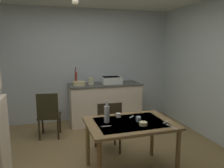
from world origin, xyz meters
TOP-DOWN VIEW (x-y plane):
  - ground_plane at (0.00, 0.00)m, footprint 5.39×5.39m
  - wall_back at (0.00, 2.20)m, footprint 4.49×0.10m
  - counter_cabinet at (0.57, 1.83)m, footprint 1.59×0.64m
  - sink_basin at (0.71, 1.83)m, footprint 0.44×0.34m
  - hand_pump at (-0.07, 1.88)m, footprint 0.05×0.27m
  - mixing_bowl_counter at (-0.01, 1.78)m, footprint 0.27×0.27m
  - stoneware_crock at (0.25, 1.81)m, footprint 0.13×0.13m
  - dining_table at (0.39, -0.24)m, footprint 1.16×0.84m
  - chair_far_side at (0.25, 0.41)m, footprint 0.42×0.42m
  - chair_by_counter at (-0.66, 1.26)m, footprint 0.46×0.46m
  - serving_bowl_wide at (0.50, -0.39)m, footprint 0.10×0.10m
  - mug_tall at (0.30, 0.00)m, footprint 0.07×0.07m
  - teacup_cream at (0.50, -0.24)m, footprint 0.07×0.07m
  - glass_bottle at (0.09, -0.16)m, footprint 0.07×0.07m
  - table_knife at (0.82, -0.54)m, footprint 0.05×0.21m
  - teaspoon_near_bowl at (0.04, -0.30)m, footprint 0.13×0.03m
  - teaspoon_by_cup at (0.84, -0.36)m, footprint 0.13×0.10m
  - serving_spoon at (0.48, -0.04)m, footprint 0.10×0.10m
  - pendant_bulb at (-0.26, 0.03)m, footprint 0.08×0.08m

SIDE VIEW (x-z plane):
  - ground_plane at x=0.00m, z-range 0.00..0.00m
  - counter_cabinet at x=0.57m, z-range 0.00..0.89m
  - chair_far_side at x=0.25m, z-range 0.03..0.89m
  - chair_by_counter at x=-0.66m, z-range 0.02..0.90m
  - dining_table at x=0.39m, z-range 0.27..1.00m
  - table_knife at x=0.82m, z-range 0.72..0.73m
  - teaspoon_near_bowl at x=0.04m, z-range 0.72..0.73m
  - teaspoon_by_cup at x=0.84m, z-range 0.72..0.73m
  - serving_spoon at x=0.48m, z-range 0.72..0.73m
  - serving_bowl_wide at x=0.50m, z-range 0.72..0.77m
  - mug_tall at x=0.30m, z-range 0.72..0.78m
  - teacup_cream at x=0.50m, z-range 0.72..0.79m
  - glass_bottle at x=0.09m, z-range 0.70..0.99m
  - mixing_bowl_counter at x=-0.01m, z-range 0.89..0.97m
  - sink_basin at x=0.71m, z-range 0.89..1.04m
  - stoneware_crock at x=0.25m, z-range 0.89..1.04m
  - hand_pump at x=-0.07m, z-range 0.86..1.25m
  - wall_back at x=0.00m, z-range 0.00..2.55m
  - pendant_bulb at x=-0.26m, z-range 2.21..2.29m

